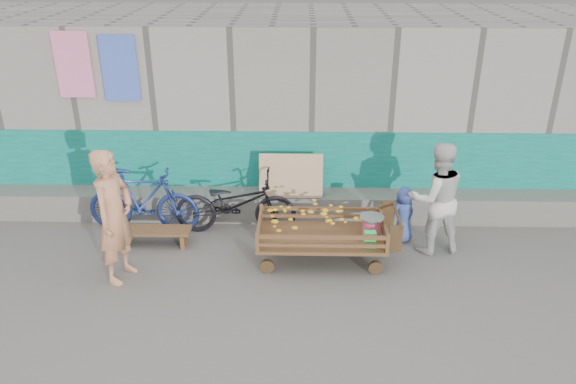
{
  "coord_description": "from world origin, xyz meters",
  "views": [
    {
      "loc": [
        0.44,
        -5.84,
        4.32
      ],
      "look_at": [
        0.28,
        1.2,
        1.0
      ],
      "focal_mm": 35.0,
      "sensor_mm": 36.0,
      "label": 1
    }
  ],
  "objects_px": {
    "bench": "(155,233)",
    "bicycle_blue": "(143,201)",
    "banana_cart": "(319,226)",
    "child": "(403,215)",
    "bicycle_dark": "(235,203)",
    "vendor_man": "(115,217)",
    "woman": "(436,198)"
  },
  "relations": [
    {
      "from": "bench",
      "to": "bicycle_blue",
      "type": "xyz_separation_m",
      "value": [
        -0.26,
        0.43,
        0.33
      ]
    },
    {
      "from": "banana_cart",
      "to": "vendor_man",
      "type": "bearing_deg",
      "value": -169.95
    },
    {
      "from": "woman",
      "to": "child",
      "type": "relative_size",
      "value": 1.91
    },
    {
      "from": "child",
      "to": "woman",
      "type": "bearing_deg",
      "value": 114.23
    },
    {
      "from": "vendor_man",
      "to": "bicycle_dark",
      "type": "distance_m",
      "value": 1.97
    },
    {
      "from": "vendor_man",
      "to": "child",
      "type": "distance_m",
      "value": 4.13
    },
    {
      "from": "bench",
      "to": "bicycle_blue",
      "type": "bearing_deg",
      "value": 121.0
    },
    {
      "from": "bench",
      "to": "child",
      "type": "distance_m",
      "value": 3.72
    },
    {
      "from": "banana_cart",
      "to": "woman",
      "type": "height_order",
      "value": "woman"
    },
    {
      "from": "vendor_man",
      "to": "woman",
      "type": "distance_m",
      "value": 4.43
    },
    {
      "from": "bench",
      "to": "woman",
      "type": "relative_size",
      "value": 0.63
    },
    {
      "from": "bench",
      "to": "vendor_man",
      "type": "xyz_separation_m",
      "value": [
        -0.25,
        -0.86,
        0.73
      ]
    },
    {
      "from": "woman",
      "to": "banana_cart",
      "type": "bearing_deg",
      "value": 2.21
    },
    {
      "from": "vendor_man",
      "to": "bicycle_blue",
      "type": "relative_size",
      "value": 1.06
    },
    {
      "from": "vendor_man",
      "to": "bicycle_dark",
      "type": "relative_size",
      "value": 0.99
    },
    {
      "from": "banana_cart",
      "to": "bench",
      "type": "height_order",
      "value": "banana_cart"
    },
    {
      "from": "bicycle_dark",
      "to": "bicycle_blue",
      "type": "distance_m",
      "value": 1.42
    },
    {
      "from": "banana_cart",
      "to": "bicycle_dark",
      "type": "bearing_deg",
      "value": 147.04
    },
    {
      "from": "banana_cart",
      "to": "child",
      "type": "relative_size",
      "value": 2.22
    },
    {
      "from": "child",
      "to": "bicycle_dark",
      "type": "relative_size",
      "value": 0.47
    },
    {
      "from": "vendor_man",
      "to": "child",
      "type": "xyz_separation_m",
      "value": [
        3.96,
        1.08,
        -0.48
      ]
    },
    {
      "from": "child",
      "to": "bicycle_dark",
      "type": "height_order",
      "value": "bicycle_dark"
    },
    {
      "from": "banana_cart",
      "to": "vendor_man",
      "type": "height_order",
      "value": "vendor_man"
    },
    {
      "from": "bicycle_dark",
      "to": "woman",
      "type": "bearing_deg",
      "value": -98.95
    },
    {
      "from": "banana_cart",
      "to": "bench",
      "type": "xyz_separation_m",
      "value": [
        -2.42,
        0.39,
        -0.37
      ]
    },
    {
      "from": "bench",
      "to": "child",
      "type": "height_order",
      "value": "child"
    },
    {
      "from": "banana_cart",
      "to": "woman",
      "type": "bearing_deg",
      "value": 11.96
    },
    {
      "from": "woman",
      "to": "child",
      "type": "height_order",
      "value": "woman"
    },
    {
      "from": "woman",
      "to": "bicycle_dark",
      "type": "bearing_deg",
      "value": -18.74
    },
    {
      "from": "woman",
      "to": "bicycle_blue",
      "type": "height_order",
      "value": "woman"
    },
    {
      "from": "bench",
      "to": "bicycle_blue",
      "type": "height_order",
      "value": "bicycle_blue"
    },
    {
      "from": "woman",
      "to": "bicycle_blue",
      "type": "distance_m",
      "value": 4.39
    }
  ]
}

